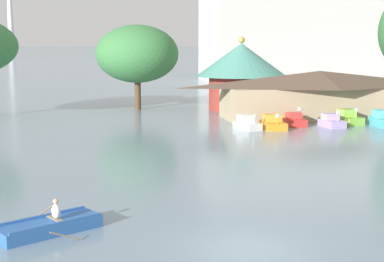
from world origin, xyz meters
The scene contains 12 objects.
ground_plane centered at (0.00, 0.00, 0.00)m, with size 2000.00×2000.00×0.00m, color gray.
rowboat_with_rower centered at (-7.10, 3.17, 0.27)m, with size 4.16×3.57×1.52m.
pedal_boat_white centered at (7.66, 27.86, 0.48)m, with size 2.07×2.82×1.41m.
pedal_boat_orange centered at (9.93, 27.70, 0.49)m, with size 1.75×2.91×1.47m.
pedal_boat_red centered at (12.37, 29.11, 0.49)m, with size 1.63×2.30×1.78m.
pedal_boat_lavender centered at (15.31, 27.88, 0.48)m, with size 1.80×2.54×1.57m.
pedal_boat_lime centered at (17.42, 29.14, 0.54)m, with size 2.24×2.79×1.58m.
pedal_boat_cyan centered at (19.95, 27.64, 0.56)m, with size 1.69×2.88×1.58m.
boathouse centered at (16.59, 33.91, 2.41)m, with size 20.05×7.11×4.59m.
green_roof_pavilion centered at (10.94, 42.29, 4.22)m, with size 9.96×9.96×7.92m.
shoreline_tree_mid centered at (-0.22, 44.41, 6.06)m, with size 9.02×9.02×9.22m.
background_building_block centered at (33.86, 86.03, 12.43)m, with size 35.88×19.51×24.82m.
Camera 1 is at (-5.42, -19.03, 7.35)m, focal length 53.96 mm.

